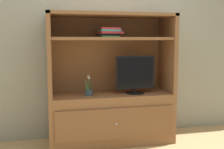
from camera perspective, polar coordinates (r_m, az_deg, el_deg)
The scene contains 5 objects.
painted_rear_wall at distance 3.81m, azimuth -1.37°, elevation 8.43°, with size 6.00×0.10×2.80m, color gray.
media_console at distance 3.57m, azimuth -0.21°, elevation -5.82°, with size 1.57×0.57×1.64m.
tv_monitor at distance 3.51m, azimuth 4.83°, elevation -0.01°, with size 0.50×0.23×0.48m.
potted_plant at distance 3.42m, azimuth -4.84°, elevation -3.45°, with size 0.10×0.15×0.26m.
magazine_stack at distance 3.46m, azimuth -0.67°, elevation 8.70°, with size 0.30×0.29×0.12m.
Camera 1 is at (-0.77, -2.98, 1.33)m, focal length 44.30 mm.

